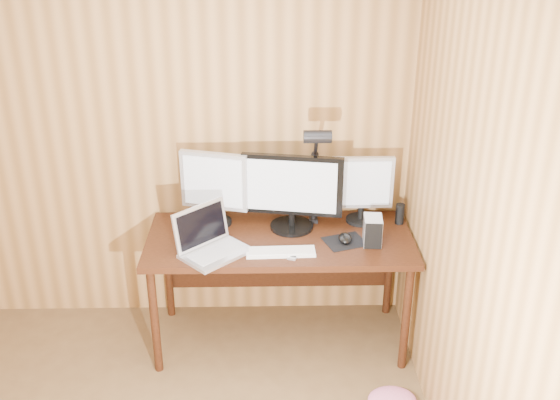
{
  "coord_description": "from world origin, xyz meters",
  "views": [
    {
      "loc": [
        0.86,
        -1.85,
        2.62
      ],
      "look_at": [
        0.93,
        1.58,
        1.02
      ],
      "focal_mm": 42.0,
      "sensor_mm": 36.0,
      "label": 1
    }
  ],
  "objects_px": {
    "hard_drive": "(373,231)",
    "monitor_left": "(214,186)",
    "desk": "(280,249)",
    "monitor_right": "(362,188)",
    "desk_lamp": "(316,162)",
    "speaker": "(400,214)",
    "monitor_center": "(292,191)",
    "laptop": "(210,242)",
    "keyboard": "(281,252)",
    "mouse": "(345,238)",
    "phone": "(294,255)"
  },
  "relations": [
    {
      "from": "hard_drive",
      "to": "monitor_left",
      "type": "bearing_deg",
      "value": 168.39
    },
    {
      "from": "desk",
      "to": "monitor_left",
      "type": "distance_m",
      "value": 0.56
    },
    {
      "from": "monitor_right",
      "to": "desk",
      "type": "bearing_deg",
      "value": -166.09
    },
    {
      "from": "desk_lamp",
      "to": "speaker",
      "type": "bearing_deg",
      "value": 22.32
    },
    {
      "from": "monitor_center",
      "to": "laptop",
      "type": "distance_m",
      "value": 0.59
    },
    {
      "from": "keyboard",
      "to": "monitor_center",
      "type": "bearing_deg",
      "value": 74.93
    },
    {
      "from": "keyboard",
      "to": "speaker",
      "type": "relative_size",
      "value": 3.05
    },
    {
      "from": "monitor_left",
      "to": "laptop",
      "type": "relative_size",
      "value": 1.02
    },
    {
      "from": "monitor_center",
      "to": "speaker",
      "type": "relative_size",
      "value": 4.66
    },
    {
      "from": "monitor_left",
      "to": "hard_drive",
      "type": "distance_m",
      "value": 1.0
    },
    {
      "from": "mouse",
      "to": "phone",
      "type": "distance_m",
      "value": 0.35
    },
    {
      "from": "monitor_left",
      "to": "speaker",
      "type": "bearing_deg",
      "value": 14.17
    },
    {
      "from": "desk_lamp",
      "to": "keyboard",
      "type": "bearing_deg",
      "value": -107.36
    },
    {
      "from": "monitor_center",
      "to": "speaker",
      "type": "bearing_deg",
      "value": 13.44
    },
    {
      "from": "keyboard",
      "to": "phone",
      "type": "xyz_separation_m",
      "value": [
        0.07,
        -0.03,
        -0.0
      ]
    },
    {
      "from": "laptop",
      "to": "phone",
      "type": "relative_size",
      "value": 4.16
    },
    {
      "from": "desk",
      "to": "monitor_center",
      "type": "relative_size",
      "value": 2.61
    },
    {
      "from": "monitor_right",
      "to": "monitor_left",
      "type": "bearing_deg",
      "value": -179.36
    },
    {
      "from": "laptop",
      "to": "speaker",
      "type": "bearing_deg",
      "value": -27.41
    },
    {
      "from": "keyboard",
      "to": "phone",
      "type": "height_order",
      "value": "keyboard"
    },
    {
      "from": "desk",
      "to": "monitor_left",
      "type": "bearing_deg",
      "value": 163.81
    },
    {
      "from": "monitor_center",
      "to": "desk_lamp",
      "type": "relative_size",
      "value": 0.87
    },
    {
      "from": "monitor_left",
      "to": "monitor_right",
      "type": "bearing_deg",
      "value": 16.0
    },
    {
      "from": "keyboard",
      "to": "speaker",
      "type": "xyz_separation_m",
      "value": [
        0.75,
        0.36,
        0.06
      ]
    },
    {
      "from": "monitor_right",
      "to": "phone",
      "type": "distance_m",
      "value": 0.65
    },
    {
      "from": "phone",
      "to": "monitor_center",
      "type": "bearing_deg",
      "value": 109.84
    },
    {
      "from": "keyboard",
      "to": "hard_drive",
      "type": "height_order",
      "value": "hard_drive"
    },
    {
      "from": "phone",
      "to": "speaker",
      "type": "xyz_separation_m",
      "value": [
        0.68,
        0.4,
        0.06
      ]
    },
    {
      "from": "monitor_left",
      "to": "phone",
      "type": "xyz_separation_m",
      "value": [
        0.47,
        -0.42,
        -0.25
      ]
    },
    {
      "from": "monitor_left",
      "to": "hard_drive",
      "type": "height_order",
      "value": "monitor_left"
    },
    {
      "from": "monitor_right",
      "to": "desk_lamp",
      "type": "relative_size",
      "value": 0.62
    },
    {
      "from": "desk",
      "to": "hard_drive",
      "type": "distance_m",
      "value": 0.6
    },
    {
      "from": "laptop",
      "to": "desk_lamp",
      "type": "height_order",
      "value": "desk_lamp"
    },
    {
      "from": "monitor_right",
      "to": "laptop",
      "type": "relative_size",
      "value": 0.94
    },
    {
      "from": "monitor_center",
      "to": "phone",
      "type": "xyz_separation_m",
      "value": [
        -0.0,
        -0.35,
        -0.24
      ]
    },
    {
      "from": "desk",
      "to": "monitor_center",
      "type": "xyz_separation_m",
      "value": [
        0.08,
        0.05,
        0.37
      ]
    },
    {
      "from": "laptop",
      "to": "mouse",
      "type": "height_order",
      "value": "laptop"
    },
    {
      "from": "monitor_center",
      "to": "phone",
      "type": "relative_size",
      "value": 5.52
    },
    {
      "from": "hard_drive",
      "to": "monitor_center",
      "type": "bearing_deg",
      "value": 160.85
    },
    {
      "from": "monitor_right",
      "to": "mouse",
      "type": "distance_m",
      "value": 0.36
    },
    {
      "from": "monitor_center",
      "to": "keyboard",
      "type": "bearing_deg",
      "value": -93.81
    },
    {
      "from": "monitor_right",
      "to": "mouse",
      "type": "bearing_deg",
      "value": -115.42
    },
    {
      "from": "monitor_right",
      "to": "hard_drive",
      "type": "distance_m",
      "value": 0.32
    },
    {
      "from": "monitor_left",
      "to": "mouse",
      "type": "height_order",
      "value": "monitor_left"
    },
    {
      "from": "monitor_right",
      "to": "hard_drive",
      "type": "height_order",
      "value": "monitor_right"
    },
    {
      "from": "keyboard",
      "to": "hard_drive",
      "type": "bearing_deg",
      "value": 9.74
    },
    {
      "from": "keyboard",
      "to": "monitor_left",
      "type": "bearing_deg",
      "value": 134.22
    },
    {
      "from": "hard_drive",
      "to": "speaker",
      "type": "bearing_deg",
      "value": 55.05
    },
    {
      "from": "monitor_right",
      "to": "phone",
      "type": "relative_size",
      "value": 3.9
    },
    {
      "from": "monitor_right",
      "to": "desk_lamp",
      "type": "height_order",
      "value": "desk_lamp"
    }
  ]
}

